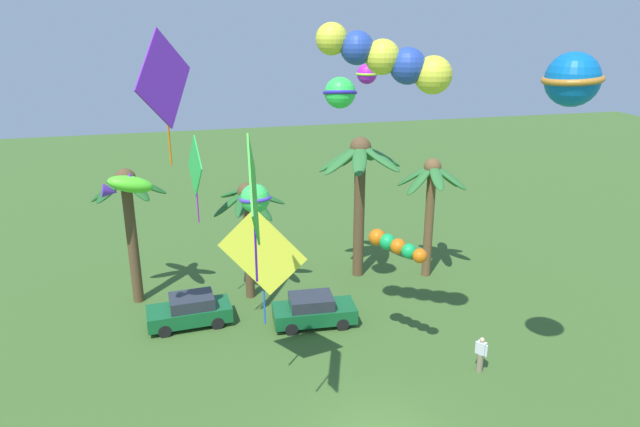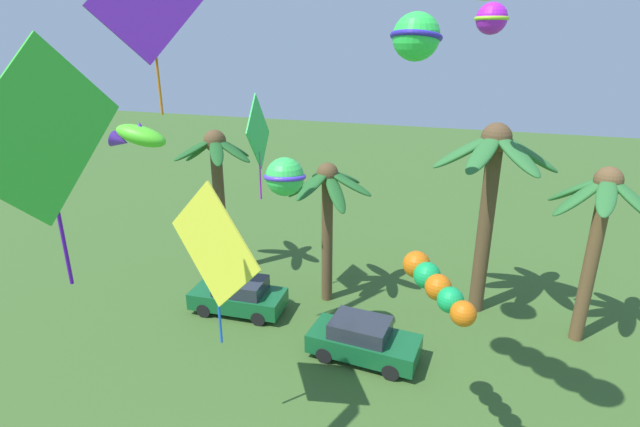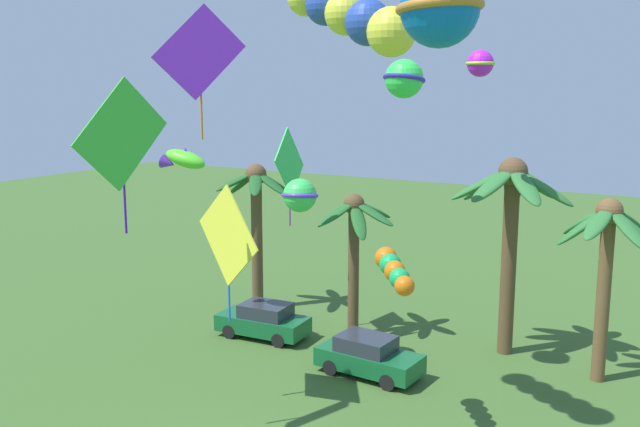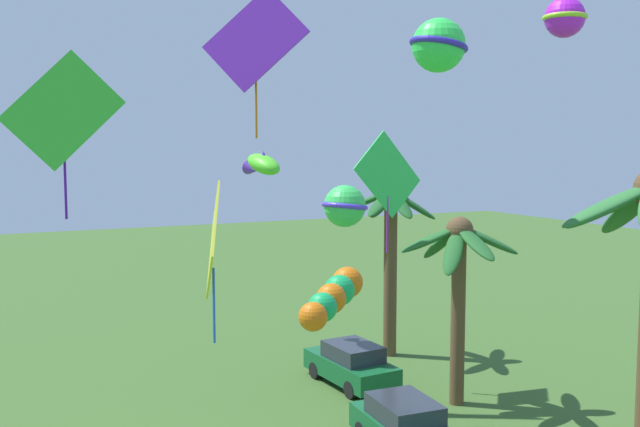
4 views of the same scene
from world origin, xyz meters
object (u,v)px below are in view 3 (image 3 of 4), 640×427
at_px(kite_tube_1, 394,270).
at_px(kite_diamond_2, 289,164).
at_px(kite_fish_6, 183,159).
at_px(palm_tree_2, 511,208).
at_px(parked_car_1, 264,320).
at_px(kite_ball_7, 300,195).
at_px(palm_tree_3, 607,245).
at_px(kite_ball_5, 404,79).
at_px(kite_diamond_0, 200,54).
at_px(kite_tube_9, 352,16).
at_px(kite_ball_3, 440,7).
at_px(kite_diamond_4, 122,136).
at_px(palm_tree_1, 354,231).
at_px(kite_diamond_10, 228,237).
at_px(palm_tree_0, 256,204).
at_px(kite_ball_8, 480,63).
at_px(parked_car_0, 368,356).

height_order(kite_tube_1, kite_diamond_2, kite_diamond_2).
distance_m(kite_tube_1, kite_fish_6, 10.79).
relative_size(palm_tree_2, parked_car_1, 1.98).
bearing_deg(kite_diamond_2, kite_ball_7, -51.41).
height_order(palm_tree_3, kite_ball_5, kite_ball_5).
relative_size(kite_diamond_0, kite_tube_9, 1.08).
relative_size(kite_ball_5, kite_fish_6, 0.82).
xyz_separation_m(kite_ball_3, kite_diamond_4, (-9.47, 0.52, -2.93)).
relative_size(palm_tree_1, kite_diamond_10, 1.36).
bearing_deg(kite_fish_6, kite_ball_5, 7.94).
bearing_deg(kite_ball_3, kite_tube_1, 121.84).
relative_size(palm_tree_0, palm_tree_3, 1.04).
xyz_separation_m(parked_car_1, kite_diamond_0, (-0.23, -3.44, 11.07)).
height_order(palm_tree_3, kite_diamond_4, kite_diamond_4).
relative_size(kite_ball_8, kite_diamond_10, 0.31).
height_order(kite_diamond_0, kite_diamond_4, kite_diamond_0).
height_order(kite_diamond_2, kite_ball_5, kite_ball_5).
xyz_separation_m(kite_diamond_0, kite_ball_5, (7.14, 2.09, -0.91)).
bearing_deg(kite_ball_8, kite_ball_5, -131.01).
bearing_deg(palm_tree_3, parked_car_1, -169.31).
bearing_deg(kite_diamond_0, kite_diamond_10, -39.40).
height_order(palm_tree_3, kite_diamond_0, kite_diamond_0).
xyz_separation_m(kite_tube_1, kite_ball_7, (-5.21, 3.03, 1.45)).
bearing_deg(kite_ball_8, kite_diamond_10, -132.09).
relative_size(palm_tree_1, kite_diamond_0, 1.26).
height_order(palm_tree_1, palm_tree_3, palm_tree_3).
bearing_deg(parked_car_0, kite_diamond_2, 154.38).
xyz_separation_m(kite_tube_1, kite_ball_3, (3.23, -5.21, 7.00)).
xyz_separation_m(palm_tree_2, kite_diamond_2, (-8.70, -2.46, 1.45)).
relative_size(kite_fish_6, kite_diamond_10, 0.47).
bearing_deg(kite_ball_8, palm_tree_0, 168.58).
relative_size(kite_ball_3, kite_ball_8, 1.47).
bearing_deg(palm_tree_3, palm_tree_2, 165.49).
bearing_deg(parked_car_1, kite_diamond_10, -64.99).
xyz_separation_m(kite_fish_6, kite_diamond_10, (4.68, -3.29, -2.01)).
height_order(parked_car_0, parked_car_1, same).
xyz_separation_m(parked_car_0, parked_car_1, (-5.71, 1.38, 0.00)).
distance_m(palm_tree_0, kite_fish_6, 6.36).
bearing_deg(kite_ball_8, palm_tree_3, 20.51).
xyz_separation_m(parked_car_0, kite_tube_9, (1.61, -4.59, 11.85)).
xyz_separation_m(kite_diamond_4, kite_fish_6, (-3.97, 7.05, -1.49)).
bearing_deg(parked_car_0, kite_tube_1, -54.28).
bearing_deg(kite_diamond_2, kite_diamond_0, -102.33).
distance_m(kite_ball_5, kite_tube_9, 4.94).
relative_size(kite_ball_3, kite_ball_5, 1.21).
relative_size(palm_tree_0, kite_diamond_0, 1.44).
relative_size(kite_ball_3, kite_fish_6, 0.99).
bearing_deg(kite_diamond_0, palm_tree_1, 58.98).
relative_size(parked_car_1, kite_ball_7, 2.32).
bearing_deg(kite_tube_1, kite_ball_5, 110.76).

